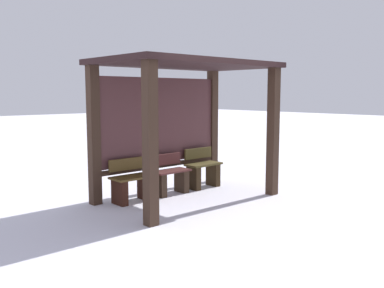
{
  "coord_description": "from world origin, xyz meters",
  "views": [
    {
      "loc": [
        -4.76,
        -5.37,
        1.82
      ],
      "look_at": [
        -0.15,
        -0.28,
        0.99
      ],
      "focal_mm": 39.78,
      "sensor_mm": 36.0,
      "label": 1
    }
  ],
  "objects_px": {
    "bench_left_inside": "(132,184)",
    "bench_right_inside": "(203,171)",
    "bus_shelter": "(179,99)",
    "bench_center_inside": "(170,178)"
  },
  "relations": [
    {
      "from": "bench_right_inside",
      "to": "bench_center_inside",
      "type": "bearing_deg",
      "value": 179.88
    },
    {
      "from": "bus_shelter",
      "to": "bench_left_inside",
      "type": "height_order",
      "value": "bus_shelter"
    },
    {
      "from": "bench_left_inside",
      "to": "bench_right_inside",
      "type": "height_order",
      "value": "bench_right_inside"
    },
    {
      "from": "bench_right_inside",
      "to": "bench_left_inside",
      "type": "bearing_deg",
      "value": 179.93
    },
    {
      "from": "bench_left_inside",
      "to": "bench_right_inside",
      "type": "xyz_separation_m",
      "value": [
        1.64,
        -0.0,
        0.02
      ]
    },
    {
      "from": "bench_center_inside",
      "to": "bench_right_inside",
      "type": "height_order",
      "value": "bench_right_inside"
    },
    {
      "from": "bus_shelter",
      "to": "bench_center_inside",
      "type": "relative_size",
      "value": 4.16
    },
    {
      "from": "bench_left_inside",
      "to": "bench_right_inside",
      "type": "relative_size",
      "value": 0.95
    },
    {
      "from": "bench_left_inside",
      "to": "bus_shelter",
      "type": "bearing_deg",
      "value": -16.76
    },
    {
      "from": "bus_shelter",
      "to": "bench_center_inside",
      "type": "height_order",
      "value": "bus_shelter"
    }
  ]
}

